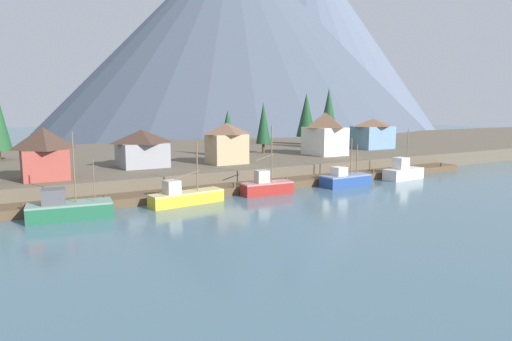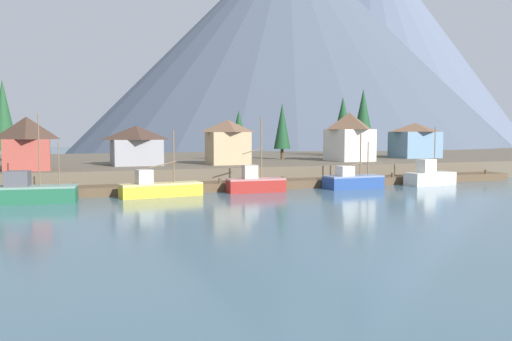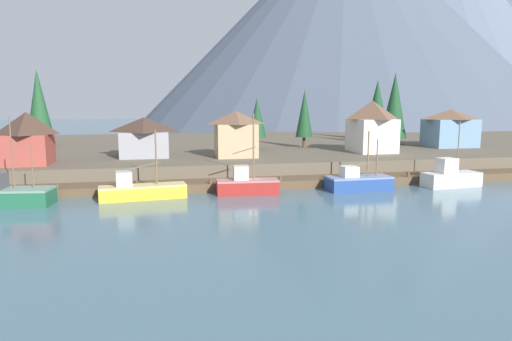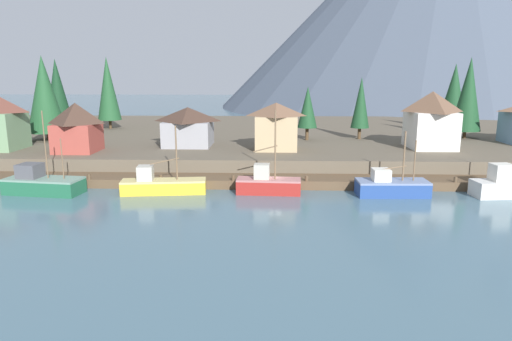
% 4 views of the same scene
% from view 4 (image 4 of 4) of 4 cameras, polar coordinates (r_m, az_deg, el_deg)
% --- Properties ---
extents(ground_plane, '(400.00, 400.00, 1.00)m').
position_cam_4_polar(ground_plane, '(69.58, 1.80, 1.29)').
color(ground_plane, '#476675').
extents(dock, '(80.00, 4.00, 1.60)m').
position_cam_4_polar(dock, '(51.75, 1.74, -1.36)').
color(dock, brown).
rests_on(dock, ground_plane).
extents(shoreline_bank, '(400.00, 56.00, 2.50)m').
position_cam_4_polar(shoreline_bank, '(81.13, 1.84, 4.10)').
color(shoreline_bank, brown).
rests_on(shoreline_bank, ground_plane).
extents(fishing_boat_green, '(8.38, 4.11, 8.76)m').
position_cam_4_polar(fishing_boat_green, '(53.38, -25.14, -1.47)').
color(fishing_boat_green, '#1E5B3D').
rests_on(fishing_boat_green, ground_plane).
extents(fishing_boat_yellow, '(9.02, 3.23, 7.20)m').
position_cam_4_polar(fishing_boat_yellow, '(49.39, -11.69, -1.74)').
color(fishing_boat_yellow, gold).
rests_on(fishing_boat_yellow, ground_plane).
extents(fishing_boat_red, '(6.84, 2.57, 8.79)m').
position_cam_4_polar(fishing_boat_red, '(48.34, 1.49, -1.68)').
color(fishing_boat_red, maroon).
rests_on(fishing_boat_red, ground_plane).
extents(fishing_boat_blue, '(7.39, 3.17, 6.74)m').
position_cam_4_polar(fishing_boat_blue, '(49.63, 16.51, -1.91)').
color(fishing_boat_blue, navy).
rests_on(fishing_boat_blue, ground_plane).
extents(fishing_boat_white, '(7.18, 3.28, 7.76)m').
position_cam_4_polar(fishing_boat_white, '(53.71, 28.73, -1.67)').
color(fishing_boat_white, silver).
rests_on(fishing_boat_white, ground_plane).
extents(house_red, '(5.31, 5.48, 6.31)m').
position_cam_4_polar(house_red, '(63.34, -21.48, 5.09)').
color(house_red, '#9E4238').
rests_on(house_red, shoreline_bank).
extents(house_white, '(5.92, 7.13, 7.63)m').
position_cam_4_polar(house_white, '(66.32, 21.01, 5.99)').
color(house_white, silver).
rests_on(house_white, shoreline_bank).
extents(house_tan, '(5.71, 4.71, 6.23)m').
position_cam_4_polar(house_tan, '(60.48, 2.51, 5.57)').
color(house_tan, tan).
rests_on(house_tan, shoreline_bank).
extents(house_grey, '(6.72, 6.74, 5.38)m').
position_cam_4_polar(house_grey, '(64.63, -8.47, 5.50)').
color(house_grey, gray).
rests_on(house_grey, shoreline_bank).
extents(conifer_near_left, '(4.46, 4.46, 11.62)m').
position_cam_4_polar(conifer_near_left, '(88.12, 23.47, 8.94)').
color(conifer_near_left, '#4C3823').
rests_on(conifer_near_left, shoreline_bank).
extents(conifer_near_right, '(4.37, 4.37, 12.33)m').
position_cam_4_polar(conifer_near_right, '(84.40, -23.54, 8.99)').
color(conifer_near_right, '#4C3823').
rests_on(conifer_near_right, shoreline_bank).
extents(conifer_mid_left, '(2.80, 2.80, 9.43)m').
position_cam_4_polar(conifer_mid_left, '(72.13, 12.94, 8.24)').
color(conifer_mid_left, '#4C3823').
rests_on(conifer_mid_left, shoreline_bank).
extents(conifer_mid_right, '(5.59, 5.59, 12.59)m').
position_cam_4_polar(conifer_mid_right, '(75.83, -24.89, 8.63)').
color(conifer_mid_right, '#4C3823').
rests_on(conifer_mid_right, shoreline_bank).
extents(conifer_back_left, '(2.96, 2.96, 8.07)m').
position_cam_4_polar(conifer_back_left, '(69.66, 6.45, 7.84)').
color(conifer_back_left, '#4C3823').
rests_on(conifer_back_left, shoreline_bank).
extents(conifer_back_right, '(4.19, 4.19, 12.89)m').
position_cam_4_polar(conifer_back_right, '(87.85, -17.99, 9.70)').
color(conifer_back_right, '#4C3823').
rests_on(conifer_back_right, shoreline_bank).
extents(conifer_centre, '(4.47, 4.47, 12.41)m').
position_cam_4_polar(conifer_centre, '(78.21, 24.97, 8.61)').
color(conifer_centre, '#4C3823').
rests_on(conifer_centre, shoreline_bank).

